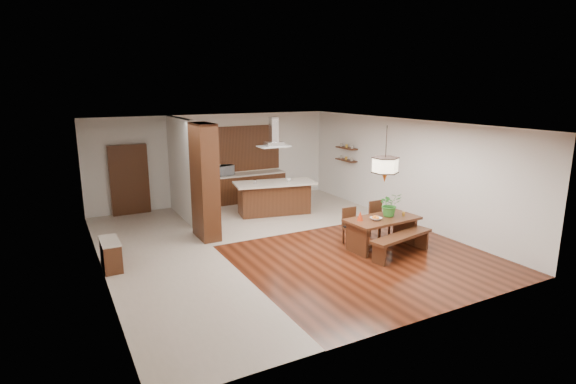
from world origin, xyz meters
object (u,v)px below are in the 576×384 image
dining_chair_left (353,227)px  hallway_console (111,255)px  dining_table (382,226)px  range_hood (274,132)px  fruit_bowl (376,219)px  foliage_plant (390,204)px  pendant_lantern (386,154)px  dining_bench (401,245)px  dining_chair_right (380,220)px  kitchen_island (274,197)px  island_cup (289,180)px  microwave (223,170)px

dining_chair_left → hallway_console: bearing=169.5°
dining_table → range_hood: size_ratio=2.02×
range_hood → fruit_bowl: bearing=-80.1°
dining_table → foliage_plant: foliage_plant is taller
pendant_lantern → dining_bench: bearing=-86.3°
dining_chair_right → kitchen_island: bearing=110.0°
pendant_lantern → kitchen_island: size_ratio=0.52×
pendant_lantern → range_hood: (-0.93, 3.86, 0.22)m
hallway_console → fruit_bowl: (5.60, -1.74, 0.45)m
fruit_bowl → island_cup: island_cup is taller
dining_bench → range_hood: (-0.97, 4.49, 2.21)m
hallway_console → dining_chair_left: dining_chair_left is taller
dining_chair_right → island_cup: 3.33m
dining_chair_left → microwave: 5.40m
fruit_bowl → range_hood: 4.32m
dining_chair_left → pendant_lantern: 1.93m
dining_bench → foliage_plant: foliage_plant is taller
dining_chair_right → foliage_plant: 0.77m
kitchen_island → range_hood: size_ratio=2.82×
microwave → range_hood: bearing=-84.1°
dining_chair_left → dining_chair_right: 0.88m
dining_chair_left → dining_chair_right: size_ratio=0.95×
dining_bench → island_cup: island_cup is taller
island_cup → fruit_bowl: bearing=-85.9°
dining_chair_right → pendant_lantern: bearing=-127.7°
dining_table → dining_chair_right: 0.70m
dining_chair_right → range_hood: (-1.33, 3.29, 1.99)m
foliage_plant → island_cup: (-0.76, 3.67, 0.02)m
kitchen_island → island_cup: bearing=-6.7°
range_hood → island_cup: 1.49m
hallway_console → dining_table: size_ratio=0.48×
island_cup → dining_chair_left: bearing=-89.4°
hallway_console → dining_chair_right: dining_chair_right is taller
dining_bench → dining_chair_left: 1.27m
hallway_console → dining_table: (5.84, -1.68, 0.22)m
island_cup → hallway_console: bearing=-159.1°
dining_chair_left → dining_bench: bearing=-63.9°
kitchen_island → island_cup: size_ratio=18.82×
dining_bench → dining_table: bearing=93.7°
hallway_console → microwave: size_ratio=1.48×
fruit_bowl → microwave: 5.98m
dining_table → dining_chair_left: size_ratio=2.03×
dining_table → pendant_lantern: (0.00, 0.00, 1.71)m
microwave → hallway_console: bearing=-155.4°
foliage_plant → range_hood: 4.23m
pendant_lantern → island_cup: bearing=97.8°
dining_chair_right → microwave: (-2.24, 5.13, 0.64)m
fruit_bowl → dining_bench: bearing=-64.0°
dining_table → range_hood: bearing=103.5°
pendant_lantern → dining_chair_right: bearing=54.4°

